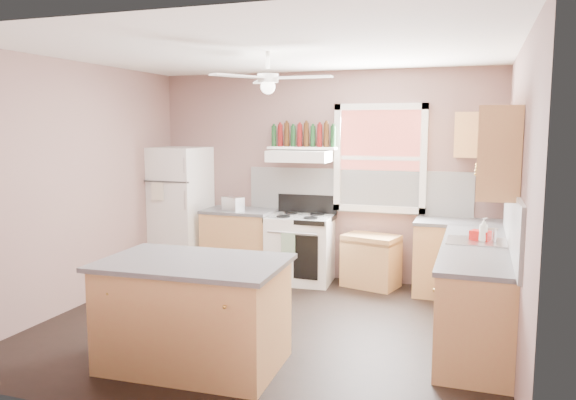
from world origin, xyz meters
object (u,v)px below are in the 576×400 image
(cart, at_px, (371,261))
(island, at_px, (194,315))
(refrigerator, at_px, (179,210))
(stove, at_px, (300,249))
(toaster, at_px, (233,204))

(cart, bearing_deg, island, -94.21)
(refrigerator, bearing_deg, stove, 3.87)
(stove, bearing_deg, island, -95.25)
(refrigerator, xyz_separation_m, cart, (2.65, 0.09, -0.53))
(refrigerator, height_order, island, refrigerator)
(stove, xyz_separation_m, cart, (0.90, 0.07, -0.10))
(island, bearing_deg, refrigerator, 119.56)
(refrigerator, xyz_separation_m, island, (1.68, -2.71, -0.43))
(refrigerator, distance_m, stove, 1.80)
(cart, distance_m, island, 2.97)
(stove, relative_size, cart, 1.31)
(refrigerator, relative_size, toaster, 6.12)
(toaster, relative_size, stove, 0.33)
(stove, distance_m, cart, 0.91)
(cart, relative_size, island, 0.46)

